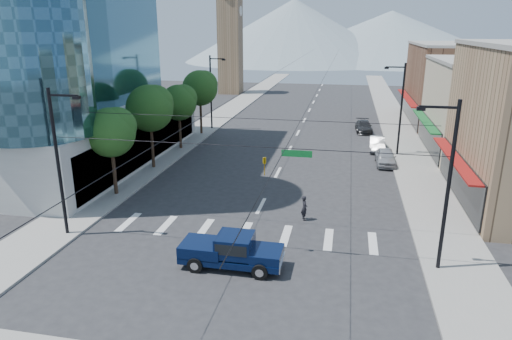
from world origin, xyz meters
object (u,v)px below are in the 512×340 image
at_px(pedestrian, 304,208).
at_px(parked_car_mid, 377,144).
at_px(pickup_truck, 231,250).
at_px(parked_car_near, 386,157).
at_px(parked_car_far, 364,126).

distance_m(pedestrian, parked_car_mid, 20.09).
xyz_separation_m(pickup_truck, parked_car_mid, (8.84, 26.26, -0.27)).
relative_size(pedestrian, parked_car_near, 0.39).
relative_size(pedestrian, parked_car_mid, 0.40).
relative_size(parked_car_near, parked_car_far, 0.95).
height_order(pickup_truck, parked_car_far, pickup_truck).
xyz_separation_m(parked_car_near, parked_car_far, (-1.64, 13.87, -0.08)).
bearing_deg(parked_car_near, parked_car_far, 95.68).
relative_size(pickup_truck, parked_car_mid, 1.30).
height_order(pedestrian, parked_car_near, pedestrian).
distance_m(pickup_truck, parked_car_near, 23.09).
relative_size(pedestrian, parked_car_far, 0.37).
distance_m(pickup_truck, parked_car_far, 35.82).
height_order(pickup_truck, pedestrian, pickup_truck).
relative_size(pickup_truck, parked_car_far, 1.20).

